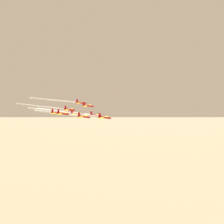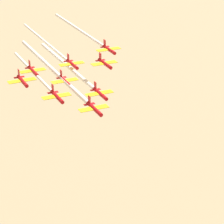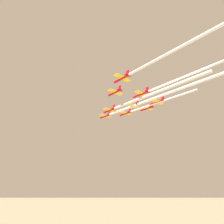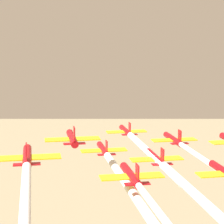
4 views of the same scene
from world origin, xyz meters
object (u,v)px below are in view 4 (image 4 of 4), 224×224
(jet_0, at_px, (126,131))
(jet_4, at_px, (156,158))
(jet_1, at_px, (104,150))
(jet_7, at_px, (131,176))
(jet_2, at_px, (174,139))
(jet_6, at_px, (27,157))
(jet_3, at_px, (72,138))

(jet_0, height_order, jet_4, jet_4)
(jet_1, bearing_deg, jet_7, -90.00)
(jet_0, height_order, jet_1, jet_0)
(jet_2, bearing_deg, jet_6, -139.64)
(jet_1, relative_size, jet_4, 1.00)
(jet_0, distance_m, jet_2, 13.33)
(jet_0, relative_size, jet_3, 1.00)
(jet_2, relative_size, jet_7, 1.00)
(jet_3, height_order, jet_6, jet_6)
(jet_2, bearing_deg, jet_3, -150.46)
(jet_6, bearing_deg, jet_7, -0.00)
(jet_7, bearing_deg, jet_6, 180.00)
(jet_1, xyz_separation_m, jet_3, (12.49, 4.62, 4.88))
(jet_0, bearing_deg, jet_1, -120.47)
(jet_1, bearing_deg, jet_4, -59.53)
(jet_2, relative_size, jet_3, 1.00)
(jet_3, relative_size, jet_4, 1.00)
(jet_3, xyz_separation_m, jet_7, (2.03, 13.16, -2.82))
(jet_6, distance_m, jet_7, 13.88)
(jet_0, distance_m, jet_7, 35.11)
(jet_4, bearing_deg, jet_3, -180.00)
(jet_2, distance_m, jet_6, 35.66)
(jet_2, distance_m, jet_4, 13.32)
(jet_6, bearing_deg, jet_1, 59.53)
(jet_3, bearing_deg, jet_0, 59.53)
(jet_1, distance_m, jet_6, 27.15)
(jet_4, bearing_deg, jet_2, 59.53)
(jet_4, bearing_deg, jet_6, -150.46)
(jet_1, distance_m, jet_4, 13.36)
(jet_4, xyz_separation_m, jet_7, (12.49, 4.62, 0.99))
(jet_0, xyz_separation_m, jet_1, (12.49, 4.62, -0.97))
(jet_3, bearing_deg, jet_6, -120.47)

